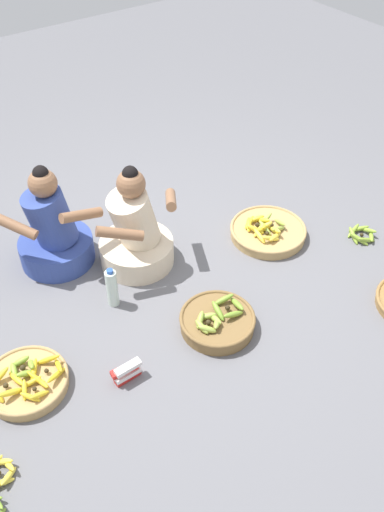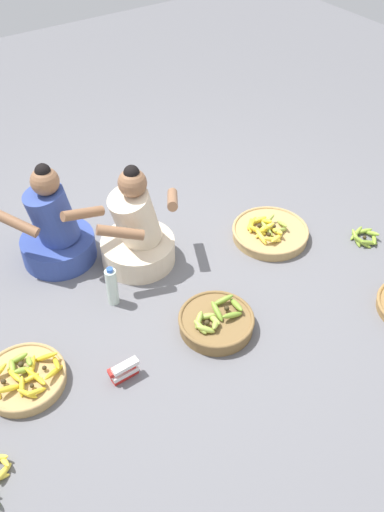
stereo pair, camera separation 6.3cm
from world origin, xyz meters
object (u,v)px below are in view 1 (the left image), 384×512
loose_bananas_front_center (362,234)px  banana_basket_back_right (217,321)px  banana_basket_near_bicycle (26,381)px  vendor_woman_behind (53,233)px  water_bottle (112,288)px  banana_basket_back_left (268,231)px  vendor_woman_front (136,234)px  packet_carton_stack (127,372)px

loose_bananas_front_center → banana_basket_back_right: bearing=-177.0°
banana_basket_near_bicycle → vendor_woman_behind: bearing=55.3°
banana_basket_near_bicycle → water_bottle: 0.79m
banana_basket_back_left → water_bottle: bearing=177.0°
banana_basket_near_bicycle → banana_basket_back_right: 1.19m
vendor_woman_front → vendor_woman_behind: vendor_woman_front is taller
vendor_woman_behind → banana_basket_back_left: bearing=-25.9°
vendor_woman_front → packet_carton_stack: 1.03m
vendor_woman_front → banana_basket_back_right: vendor_woman_front is taller
banana_basket_back_left → packet_carton_stack: size_ratio=3.19×
banana_basket_back_left → water_bottle: water_bottle is taller
banana_basket_near_bicycle → packet_carton_stack: 0.57m
vendor_woman_behind → banana_basket_back_right: bearing=-65.4°
banana_basket_back_left → packet_carton_stack: (-1.52, -0.50, 0.01)m
vendor_woman_behind → water_bottle: 0.63m
packet_carton_stack → banana_basket_back_left: bearing=18.3°
vendor_woman_behind → loose_bananas_front_center: size_ratio=3.38×
banana_basket_back_right → water_bottle: water_bottle is taller
water_bottle → banana_basket_back_right: bearing=-52.9°
vendor_woman_front → loose_bananas_front_center: vendor_woman_front is taller
vendor_woman_front → loose_bananas_front_center: size_ratio=3.43×
banana_basket_back_right → loose_bananas_front_center: bearing=3.0°
packet_carton_stack → banana_basket_back_right: bearing=0.5°
vendor_woman_front → vendor_woman_behind: size_ratio=1.01×
packet_carton_stack → banana_basket_near_bicycle: bearing=150.1°
banana_basket_near_bicycle → vendor_woman_front: bearing=26.9°
vendor_woman_front → banana_basket_back_left: (0.94, -0.33, -0.20)m
vendor_woman_behind → packet_carton_stack: (-0.12, -1.18, -0.19)m
banana_basket_back_right → water_bottle: (-0.43, 0.56, 0.08)m
loose_bananas_front_center → water_bottle: water_bottle is taller
banana_basket_near_bicycle → loose_bananas_front_center: 2.58m
vendor_woman_front → banana_basket_near_bicycle: bearing=-153.1°
vendor_woman_front → vendor_woman_behind: (-0.45, 0.35, -0.00)m
vendor_woman_front → packet_carton_stack: size_ratio=4.43×
loose_bananas_front_center → water_bottle: 1.91m
vendor_woman_front → water_bottle: 0.44m
vendor_woman_behind → water_bottle: vendor_woman_behind is taller
banana_basket_back_right → packet_carton_stack: 0.66m
vendor_woman_front → water_bottle: vendor_woman_front is taller
water_bottle → packet_carton_stack: (-0.23, -0.57, -0.08)m
banana_basket_back_left → packet_carton_stack: banana_basket_back_left is taller
banana_basket_near_bicycle → banana_basket_back_right: (1.15, -0.28, 0.01)m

